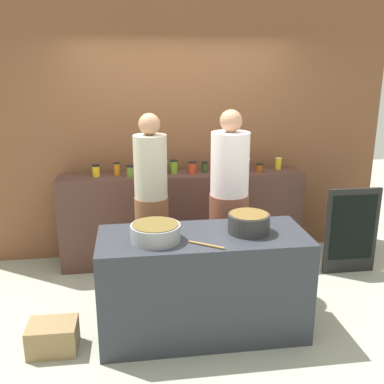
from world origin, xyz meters
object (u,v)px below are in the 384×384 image
Objects in this scene: preserve_jar_7 at (192,168)px; preserve_jar_11 at (246,165)px; chalkboard_sign at (352,231)px; preserve_jar_10 at (234,165)px; bread_crate at (53,337)px; preserve_jar_1 at (117,169)px; preserve_jar_8 at (205,167)px; preserve_jar_2 at (130,171)px; cooking_pot_left at (156,232)px; cook_in_cap at (229,211)px; preserve_jar_0 at (96,170)px; wooden_spoon at (207,245)px; preserve_jar_5 at (164,167)px; preserve_jar_12 at (259,168)px; preserve_jar_4 at (156,172)px; cook_with_tongs at (152,213)px; preserve_jar_9 at (217,168)px; preserve_jar_3 at (140,172)px; preserve_jar_13 at (278,163)px; cooking_pot_center at (249,223)px; preserve_jar_6 at (174,167)px.

preserve_jar_11 is (0.62, 0.05, 0.00)m from preserve_jar_7.
chalkboard_sign is at bearing -29.72° from preserve_jar_11.
bread_crate is at bearing -139.18° from preserve_jar_10.
preserve_jar_8 is (0.97, -0.01, -0.01)m from preserve_jar_1.
preserve_jar_2 reaches higher than cooking_pot_left.
cooking_pot_left is at bearing -133.65° from cook_in_cap.
preserve_jar_11 is (1.66, 0.03, 0.00)m from preserve_jar_0.
cook_in_cap is (0.39, 0.96, -0.07)m from wooden_spoon.
preserve_jar_1 reaches higher than bread_crate.
preserve_jar_1 is 0.07× the size of cook_in_cap.
preserve_jar_12 is (1.06, -0.09, -0.02)m from preserve_jar_5.
preserve_jar_8 is at bearing 179.89° from preserve_jar_10.
preserve_jar_4 is 0.74× the size of preserve_jar_5.
cook_with_tongs is (-1.11, -0.68, -0.29)m from preserve_jar_11.
chalkboard_sign is at bearing -16.51° from preserve_jar_5.
preserve_jar_9 is at bearing 38.68° from cook_with_tongs.
preserve_jar_3 is at bearing -175.10° from preserve_jar_7.
preserve_jar_3 is 1.08m from cook_in_cap.
preserve_jar_13 reaches higher than bread_crate.
preserve_jar_0 is 1.19m from preserve_jar_8.
preserve_jar_3 is 0.28m from preserve_jar_5.
preserve_jar_5 is at bearing 96.45° from wooden_spoon.
preserve_jar_10 is (1.05, 0.09, 0.02)m from preserve_jar_3.
cook_in_cap is (-0.74, -0.74, -0.29)m from preserve_jar_13.
preserve_jar_5 is 1.05× the size of preserve_jar_13.
chalkboard_sign is (2.22, -0.49, -0.61)m from preserve_jar_3.
cook_in_cap reaches higher than preserve_jar_7.
preserve_jar_4 reaches higher than cooking_pot_left.
preserve_jar_9 is (1.31, -0.04, -0.01)m from preserve_jar_0.
preserve_jar_0 is at bearing 110.03° from cooking_pot_left.
preserve_jar_11 is (1.44, -0.01, -0.00)m from preserve_jar_1.
cooking_pot_center is (0.58, -1.44, -0.15)m from preserve_jar_5.
preserve_jar_3 is at bearing -175.48° from preserve_jar_11.
cook_in_cap is at bearing -41.44° from preserve_jar_4.
preserve_jar_12 is at bearing -3.06° from preserve_jar_9.
preserve_jar_13 reaches higher than preserve_jar_4.
preserve_jar_0 is at bearing 171.33° from preserve_jar_4.
preserve_jar_1 is at bearing 175.92° from preserve_jar_9.
preserve_jar_12 is 0.84m from cook_in_cap.
cooking_pot_center is at bearing -85.27° from preserve_jar_8.
preserve_jar_9 is at bearing 89.68° from cooking_pot_center.
preserve_jar_3 is 0.93× the size of preserve_jar_9.
preserve_jar_11 is 1.33m from cook_with_tongs.
preserve_jar_12 is 0.34× the size of wooden_spoon.
preserve_jar_0 is 1.03× the size of preserve_jar_2.
bread_crate is at bearing -176.93° from cooking_pot_left.
chalkboard_sign is (1.77, 1.10, -0.41)m from wooden_spoon.
cooking_pot_left is at bearing 156.49° from wooden_spoon.
preserve_jar_6 reaches higher than preserve_jar_13.
cook_with_tongs reaches higher than wooden_spoon.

